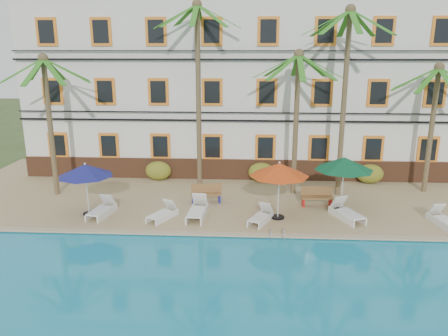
# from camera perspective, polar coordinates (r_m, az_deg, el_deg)

# --- Properties ---
(ground) EXTENTS (100.00, 100.00, 0.00)m
(ground) POSITION_cam_1_polar(r_m,az_deg,el_deg) (18.85, 1.42, -8.32)
(ground) COLOR #384C23
(ground) RESTS_ON ground
(pool_deck) EXTENTS (30.00, 12.00, 0.25)m
(pool_deck) POSITION_cam_1_polar(r_m,az_deg,el_deg) (23.47, 1.80, -3.15)
(pool_deck) COLOR tan
(pool_deck) RESTS_ON ground
(swimming_pool) EXTENTS (26.00, 12.00, 0.20)m
(swimming_pool) POSITION_cam_1_polar(r_m,az_deg,el_deg) (12.69, 0.36, -20.66)
(swimming_pool) COLOR teal
(swimming_pool) RESTS_ON ground
(pool_coping) EXTENTS (30.00, 0.35, 0.06)m
(pool_coping) POSITION_cam_1_polar(r_m,az_deg,el_deg) (17.91, 1.33, -8.66)
(pool_coping) COLOR tan
(pool_coping) RESTS_ON pool_deck
(hotel_building) EXTENTS (25.40, 6.44, 10.22)m
(hotel_building) POSITION_cam_1_polar(r_m,az_deg,el_deg) (27.33, 2.16, 10.72)
(hotel_building) COLOR silver
(hotel_building) RESTS_ON pool_deck
(palm_a) EXTENTS (4.45, 4.45, 7.12)m
(palm_a) POSITION_cam_1_polar(r_m,az_deg,el_deg) (23.42, -22.01, 7.66)
(palm_a) COLOR brown
(palm_a) RESTS_ON pool_deck
(palm_b) EXTENTS (4.45, 4.45, 9.70)m
(palm_b) POSITION_cam_1_polar(r_m,az_deg,el_deg) (23.20, -3.41, 12.32)
(palm_b) COLOR brown
(palm_b) RESTS_ON pool_deck
(palm_c) EXTENTS (4.45, 4.45, 7.31)m
(palm_c) POSITION_cam_1_polar(r_m,az_deg,el_deg) (22.21, 9.50, 8.49)
(palm_c) COLOR brown
(palm_c) RESTS_ON pool_deck
(palm_d) EXTENTS (4.45, 4.45, 9.32)m
(palm_d) POSITION_cam_1_polar(r_m,az_deg,el_deg) (22.34, 15.59, 11.14)
(palm_d) COLOR brown
(palm_d) RESTS_ON pool_deck
(palm_e) EXTENTS (4.45, 4.45, 6.67)m
(palm_e) POSITION_cam_1_polar(r_m,az_deg,el_deg) (24.62, 25.74, 6.97)
(palm_e) COLOR brown
(palm_e) RESTS_ON pool_deck
(shrub_left) EXTENTS (1.50, 0.90, 1.10)m
(shrub_left) POSITION_cam_1_polar(r_m,az_deg,el_deg) (25.32, -8.58, -0.34)
(shrub_left) COLOR #284F16
(shrub_left) RESTS_ON pool_deck
(shrub_mid) EXTENTS (1.50, 0.90, 1.10)m
(shrub_mid) POSITION_cam_1_polar(r_m,az_deg,el_deg) (24.81, 4.91, -0.55)
(shrub_mid) COLOR #284F16
(shrub_mid) RESTS_ON pool_deck
(shrub_right) EXTENTS (1.50, 0.90, 1.10)m
(shrub_right) POSITION_cam_1_polar(r_m,az_deg,el_deg) (25.73, 18.52, -0.72)
(shrub_right) COLOR #284F16
(shrub_right) RESTS_ON pool_deck
(umbrella_blue) EXTENTS (2.45, 2.45, 2.45)m
(umbrella_blue) POSITION_cam_1_polar(r_m,az_deg,el_deg) (20.30, -17.65, -0.32)
(umbrella_blue) COLOR black
(umbrella_blue) RESTS_ON pool_deck
(umbrella_red) EXTENTS (2.61, 2.61, 2.61)m
(umbrella_red) POSITION_cam_1_polar(r_m,az_deg,el_deg) (19.06, 7.23, -0.26)
(umbrella_red) COLOR black
(umbrella_red) RESTS_ON pool_deck
(umbrella_green) EXTENTS (2.66, 2.66, 2.66)m
(umbrella_green) POSITION_cam_1_polar(r_m,az_deg,el_deg) (20.48, 15.42, 0.51)
(umbrella_green) COLOR black
(umbrella_green) RESTS_ON pool_deck
(lounger_a) EXTENTS (0.98, 1.91, 0.86)m
(lounger_a) POSITION_cam_1_polar(r_m,az_deg,el_deg) (20.61, -15.65, -5.22)
(lounger_a) COLOR silver
(lounger_a) RESTS_ON pool_deck
(lounger_b) EXTENTS (1.28, 1.74, 0.78)m
(lounger_b) POSITION_cam_1_polar(r_m,az_deg,el_deg) (19.65, -7.98, -5.87)
(lounger_b) COLOR silver
(lounger_b) RESTS_ON pool_deck
(lounger_c) EXTENTS (0.84, 2.06, 0.95)m
(lounger_c) POSITION_cam_1_polar(r_m,az_deg,el_deg) (19.70, -3.48, -5.52)
(lounger_c) COLOR silver
(lounger_c) RESTS_ON pool_deck
(lounger_d) EXTENTS (1.22, 1.73, 0.77)m
(lounger_d) POSITION_cam_1_polar(r_m,az_deg,el_deg) (19.18, 4.84, -6.32)
(lounger_d) COLOR silver
(lounger_d) RESTS_ON pool_deck
(lounger_e) EXTENTS (1.39, 2.05, 0.91)m
(lounger_e) POSITION_cam_1_polar(r_m,az_deg,el_deg) (20.19, 15.69, -5.60)
(lounger_e) COLOR silver
(lounger_e) RESTS_ON pool_deck
(lounger_f) EXTENTS (0.92, 1.83, 0.83)m
(lounger_f) POSITION_cam_1_polar(r_m,az_deg,el_deg) (20.96, 26.74, -6.02)
(lounger_f) COLOR silver
(lounger_f) RESTS_ON pool_deck
(bench_left) EXTENTS (1.56, 0.74, 0.93)m
(bench_left) POSITION_cam_1_polar(r_m,az_deg,el_deg) (21.42, -2.37, -3.31)
(bench_left) COLOR olive
(bench_left) RESTS_ON pool_deck
(bench_right) EXTENTS (1.52, 0.54, 0.93)m
(bench_right) POSITION_cam_1_polar(r_m,az_deg,el_deg) (21.45, 12.02, -3.62)
(bench_right) COLOR olive
(bench_right) RESTS_ON pool_deck
(pool_ladder) EXTENTS (0.54, 0.74, 0.74)m
(pool_ladder) POSITION_cam_1_polar(r_m,az_deg,el_deg) (17.87, 6.95, -8.94)
(pool_ladder) COLOR silver
(pool_ladder) RESTS_ON ground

